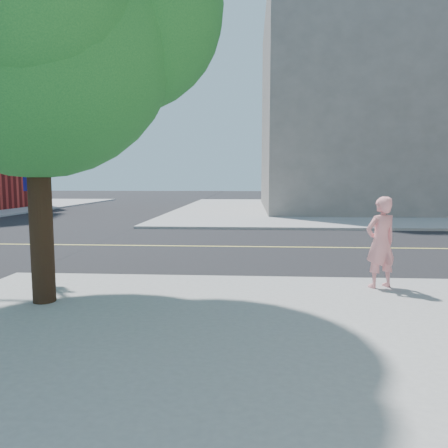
{
  "coord_description": "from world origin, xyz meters",
  "views": [
    {
      "loc": [
        4.02,
        -8.51,
        2.11
      ],
      "look_at": [
        3.54,
        -0.89,
        1.3
      ],
      "focal_mm": 33.44,
      "sensor_mm": 36.0,
      "label": 1
    }
  ],
  "objects": [
    {
      "name": "ground",
      "position": [
        0.0,
        0.0,
        0.0
      ],
      "size": [
        140.0,
        140.0,
        0.0
      ],
      "primitive_type": "plane",
      "color": "black",
      "rests_on": "ground"
    },
    {
      "name": "road_ew",
      "position": [
        0.0,
        4.5,
        0.01
      ],
      "size": [
        140.0,
        9.0,
        0.01
      ],
      "primitive_type": "cube",
      "color": "black",
      "rests_on": "ground"
    },
    {
      "name": "sidewalk_ne",
      "position": [
        13.5,
        21.5,
        0.06
      ],
      "size": [
        29.0,
        25.0,
        0.12
      ],
      "primitive_type": "cube",
      "color": "gray",
      "rests_on": "ground"
    },
    {
      "name": "filler_ne",
      "position": [
        14.0,
        22.0,
        7.12
      ],
      "size": [
        18.0,
        16.0,
        14.0
      ],
      "primitive_type": "cube",
      "color": "slate",
      "rests_on": "sidewalk_ne"
    },
    {
      "name": "man_on_phone",
      "position": [
        6.42,
        -0.75,
        0.96
      ],
      "size": [
        0.72,
        0.6,
        1.69
      ],
      "primitive_type": "imported",
      "rotation": [
        0.0,
        0.0,
        3.52
      ],
      "color": "pink",
      "rests_on": "sidewalk_se"
    }
  ]
}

